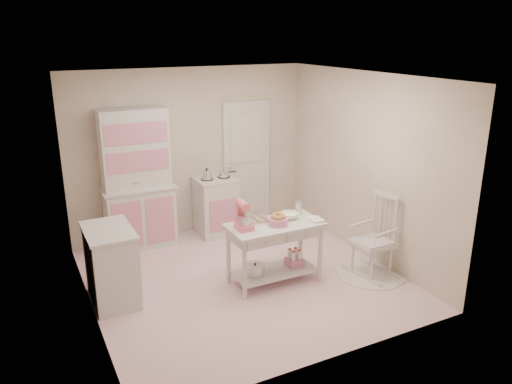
# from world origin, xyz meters

# --- Properties ---
(room_shell) EXTENTS (3.84, 3.84, 2.62)m
(room_shell) POSITION_xyz_m (0.00, 0.00, 1.65)
(room_shell) COLOR pink
(room_shell) RESTS_ON ground
(door) EXTENTS (0.82, 0.05, 2.04)m
(door) POSITION_xyz_m (0.95, 1.87, 1.02)
(door) COLOR silver
(door) RESTS_ON ground
(hutch) EXTENTS (1.06, 0.50, 2.08)m
(hutch) POSITION_xyz_m (-0.92, 1.66, 1.04)
(hutch) COLOR silver
(hutch) RESTS_ON ground
(stove) EXTENTS (0.62, 0.57, 0.92)m
(stove) POSITION_xyz_m (0.28, 1.61, 0.46)
(stove) COLOR silver
(stove) RESTS_ON ground
(base_cabinet) EXTENTS (0.54, 0.84, 0.92)m
(base_cabinet) POSITION_xyz_m (-1.63, 0.22, 0.46)
(base_cabinet) COLOR silver
(base_cabinet) RESTS_ON ground
(lace_rug) EXTENTS (0.92, 0.92, 0.01)m
(lace_rug) POSITION_xyz_m (1.58, -0.64, 0.01)
(lace_rug) COLOR white
(lace_rug) RESTS_ON ground
(rocking_chair) EXTENTS (0.58, 0.78, 1.10)m
(rocking_chair) POSITION_xyz_m (1.58, -0.64, 0.55)
(rocking_chair) COLOR silver
(rocking_chair) RESTS_ON ground
(work_table) EXTENTS (1.20, 0.60, 0.80)m
(work_table) POSITION_xyz_m (0.33, -0.23, 0.40)
(work_table) COLOR silver
(work_table) RESTS_ON ground
(stand_mixer) EXTENTS (0.21, 0.29, 0.34)m
(stand_mixer) POSITION_xyz_m (-0.09, -0.21, 0.97)
(stand_mixer) COLOR #F76878
(stand_mixer) RESTS_ON work_table
(cookie_tray) EXTENTS (0.34, 0.24, 0.02)m
(cookie_tray) POSITION_xyz_m (0.18, -0.05, 0.81)
(cookie_tray) COLOR silver
(cookie_tray) RESTS_ON work_table
(bread_basket) EXTENTS (0.25, 0.25, 0.09)m
(bread_basket) POSITION_xyz_m (0.35, -0.28, 0.85)
(bread_basket) COLOR pink
(bread_basket) RESTS_ON work_table
(mixing_bowl) EXTENTS (0.24, 0.24, 0.08)m
(mixing_bowl) POSITION_xyz_m (0.59, -0.15, 0.84)
(mixing_bowl) COLOR white
(mixing_bowl) RESTS_ON work_table
(metal_pitcher) EXTENTS (0.10, 0.10, 0.17)m
(metal_pitcher) POSITION_xyz_m (0.77, -0.07, 0.89)
(metal_pitcher) COLOR silver
(metal_pitcher) RESTS_ON work_table
(recipe_book) EXTENTS (0.17, 0.22, 0.02)m
(recipe_book) POSITION_xyz_m (0.78, -0.35, 0.81)
(recipe_book) COLOR white
(recipe_book) RESTS_ON work_table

